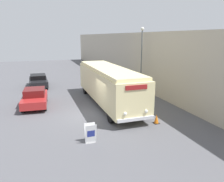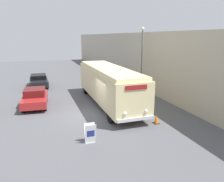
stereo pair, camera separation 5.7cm
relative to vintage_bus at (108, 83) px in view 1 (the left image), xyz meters
name	(u,v)px [view 1 (the left image)]	position (x,y,z in m)	size (l,w,h in m)	color
ground_plane	(90,115)	(-2.16, -2.23, -1.79)	(80.00, 80.00, 0.00)	#56565B
building_wall_right	(129,58)	(5.25, 7.77, 1.22)	(0.30, 60.00, 6.01)	#B2A893
vintage_bus	(108,83)	(0.00, 0.00, 0.00)	(2.58, 11.00, 3.13)	black
sign_board	(91,134)	(-3.07, -6.34, -1.26)	(0.60, 0.40, 1.08)	gray
streetlamp	(142,51)	(4.41, 2.83, 2.41)	(0.36, 0.36, 6.48)	#595E60
parked_car_near	(35,98)	(-5.88, 1.31, -1.05)	(2.16, 4.19, 1.47)	black
parked_car_mid	(38,81)	(-5.51, 8.72, -1.05)	(1.95, 4.56, 1.40)	black
traffic_cone	(156,119)	(1.67, -5.12, -1.48)	(0.36, 0.36, 0.62)	black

